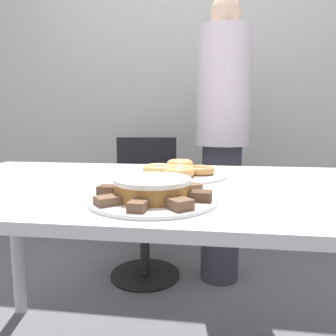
{
  "coord_description": "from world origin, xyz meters",
  "views": [
    {
      "loc": [
        0.14,
        -1.06,
        0.99
      ],
      "look_at": [
        -0.0,
        -0.05,
        0.84
      ],
      "focal_mm": 35.0,
      "sensor_mm": 36.0,
      "label": 1
    }
  ],
  "objects_px": {
    "person_standing": "(222,137)",
    "plate_donuts": "(179,175)",
    "plate_cake": "(153,200)",
    "frosted_cake": "(153,188)",
    "office_chair_left": "(145,211)"
  },
  "relations": [
    {
      "from": "plate_cake",
      "to": "frosted_cake",
      "type": "xyz_separation_m",
      "value": [
        0.0,
        0.0,
        0.03
      ]
    },
    {
      "from": "frosted_cake",
      "to": "office_chair_left",
      "type": "bearing_deg",
      "value": 102.86
    },
    {
      "from": "office_chair_left",
      "to": "plate_donuts",
      "type": "height_order",
      "value": "office_chair_left"
    },
    {
      "from": "office_chair_left",
      "to": "frosted_cake",
      "type": "relative_size",
      "value": 4.33
    },
    {
      "from": "person_standing",
      "to": "frosted_cake",
      "type": "xyz_separation_m",
      "value": [
        -0.21,
        -1.16,
        -0.07
      ]
    },
    {
      "from": "person_standing",
      "to": "plate_donuts",
      "type": "bearing_deg",
      "value": -103.31
    },
    {
      "from": "office_chair_left",
      "to": "frosted_cake",
      "type": "height_order",
      "value": "office_chair_left"
    },
    {
      "from": "frosted_cake",
      "to": "plate_donuts",
      "type": "bearing_deg",
      "value": 86.14
    },
    {
      "from": "office_chair_left",
      "to": "frosted_cake",
      "type": "distance_m",
      "value": 1.27
    },
    {
      "from": "plate_donuts",
      "to": "frosted_cake",
      "type": "xyz_separation_m",
      "value": [
        -0.03,
        -0.39,
        0.03
      ]
    },
    {
      "from": "plate_donuts",
      "to": "person_standing",
      "type": "bearing_deg",
      "value": 76.69
    },
    {
      "from": "plate_cake",
      "to": "plate_donuts",
      "type": "bearing_deg",
      "value": 86.14
    },
    {
      "from": "person_standing",
      "to": "plate_cake",
      "type": "xyz_separation_m",
      "value": [
        -0.21,
        -1.16,
        -0.11
      ]
    },
    {
      "from": "person_standing",
      "to": "plate_donuts",
      "type": "height_order",
      "value": "person_standing"
    },
    {
      "from": "plate_cake",
      "to": "frosted_cake",
      "type": "bearing_deg",
      "value": 90.0
    }
  ]
}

